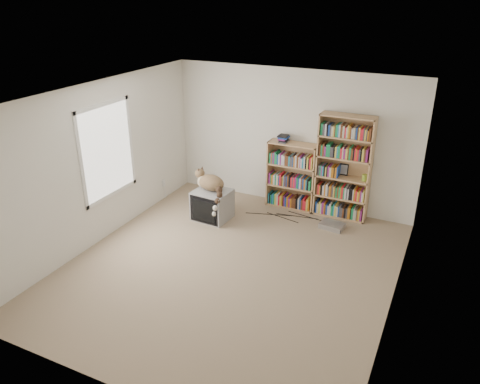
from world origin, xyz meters
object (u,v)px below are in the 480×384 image
at_px(bookcase_tall, 344,170).
at_px(crt_tv, 212,205).
at_px(cat, 212,186).
at_px(bookcase_short, 292,178).
at_px(dvd_player, 332,226).

bearing_deg(bookcase_tall, crt_tv, -151.85).
relative_size(cat, bookcase_short, 0.58).
relative_size(crt_tv, cat, 0.89).
xyz_separation_m(crt_tv, cat, (0.00, -0.02, 0.36)).
distance_m(crt_tv, dvd_player, 2.09).
height_order(bookcase_tall, dvd_player, bookcase_tall).
xyz_separation_m(bookcase_tall, dvd_player, (0.01, -0.53, -0.83)).
height_order(crt_tv, dvd_player, crt_tv).
height_order(bookcase_short, dvd_player, bookcase_short).
distance_m(cat, bookcase_short, 1.53).
height_order(crt_tv, bookcase_short, bookcase_short).
height_order(crt_tv, cat, cat).
bearing_deg(crt_tv, cat, -77.30).
distance_m(cat, bookcase_tall, 2.28).
height_order(cat, dvd_player, cat).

